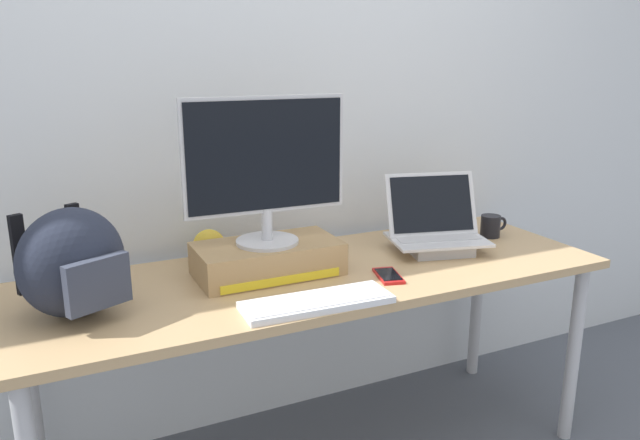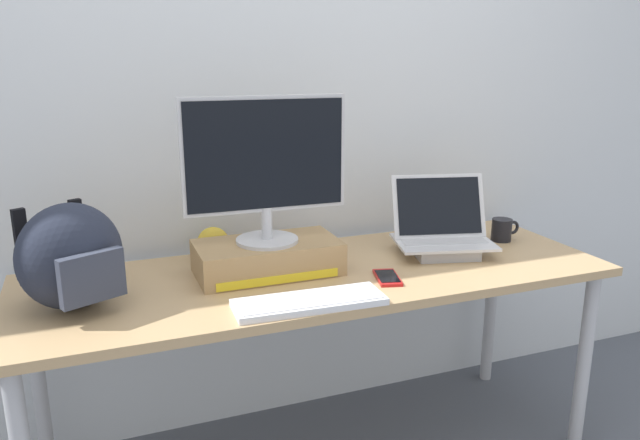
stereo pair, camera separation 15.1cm
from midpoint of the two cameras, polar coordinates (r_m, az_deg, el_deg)
name	(u,v)px [view 1 (the left image)]	position (r m, az deg, el deg)	size (l,w,h in m)	color
back_wall	(270,95)	(2.37, -6.54, 11.43)	(7.00, 0.10, 2.60)	silver
desk	(320,291)	(2.11, -2.07, -6.61)	(1.98, 0.68, 0.74)	tan
toner_box_yellow	(268,259)	(2.05, -6.99, -3.61)	(0.47, 0.25, 0.11)	#A88456
desktop_monitor	(266,166)	(1.97, -7.27, 4.95)	(0.54, 0.21, 0.48)	silver
open_laptop	(436,235)	(2.31, 8.91, -1.44)	(0.40, 0.32, 0.28)	#ADADB2
external_keyboard	(317,302)	(1.80, -2.69, -7.65)	(0.45, 0.17, 0.02)	white
messenger_backpack	(72,263)	(1.86, -24.24, -3.67)	(0.37, 0.34, 0.31)	#232838
coffee_mug	(491,226)	(2.53, 13.99, -0.56)	(0.12, 0.08, 0.09)	black
cell_phone	(388,276)	(2.03, 4.26, -5.21)	(0.11, 0.16, 0.01)	red
plush_toy	(209,245)	(2.21, -12.20, -2.35)	(0.12, 0.12, 0.12)	gold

